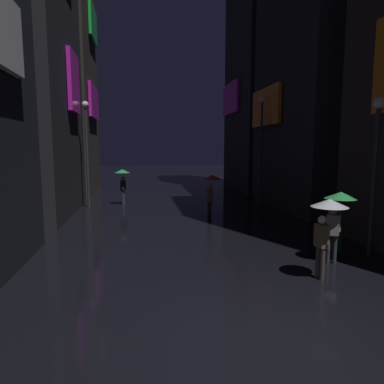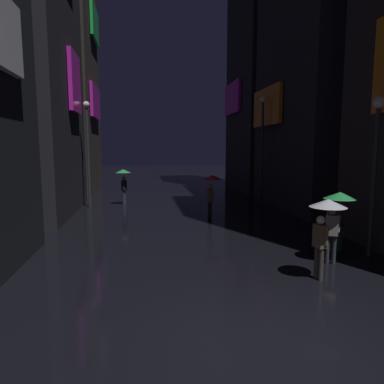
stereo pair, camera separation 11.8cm
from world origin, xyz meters
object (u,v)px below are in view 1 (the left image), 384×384
pedestrian_near_crossing_green (122,177)px  pedestrian_midstreet_centre_clear (327,216)px  streetlamp_left_far (87,143)px  streetlamp_right_near (376,156)px  pedestrian_far_right_green (338,207)px  pedestrian_foreground_left_red (211,185)px  trash_bin (336,236)px  streetlamp_right_far (261,139)px

pedestrian_near_crossing_green → pedestrian_midstreet_centre_clear: (5.60, -12.66, 0.00)m
pedestrian_midstreet_centre_clear → streetlamp_left_far: (-7.47, 12.06, 1.99)m
streetlamp_right_near → pedestrian_far_right_green: bearing=-159.9°
pedestrian_foreground_left_red → pedestrian_near_crossing_green: 6.51m
pedestrian_foreground_left_red → pedestrian_midstreet_centre_clear: 7.88m
streetlamp_left_far → streetlamp_right_near: bearing=-45.9°
pedestrian_far_right_green → streetlamp_left_far: 13.95m
pedestrian_far_right_green → trash_bin: (0.80, 1.28, -1.20)m
pedestrian_far_right_green → streetlamp_left_far: size_ratio=0.36×
pedestrian_near_crossing_green → streetlamp_left_far: 2.80m
streetlamp_right_near → streetlamp_left_far: bearing=134.1°
streetlamp_right_near → pedestrian_midstreet_centre_clear: bearing=-145.7°
pedestrian_foreground_left_red → trash_bin: bearing=-59.5°
pedestrian_near_crossing_green → streetlamp_right_near: size_ratio=0.43×
streetlamp_left_far → pedestrian_near_crossing_green: bearing=17.9°
pedestrian_far_right_green → streetlamp_right_near: bearing=20.1°
pedestrian_foreground_left_red → streetlamp_right_near: 7.30m
pedestrian_foreground_left_red → pedestrian_midstreet_centre_clear: same height
trash_bin → pedestrian_far_right_green: bearing=-121.9°
pedestrian_midstreet_centre_clear → pedestrian_far_right_green: bearing=48.8°
pedestrian_foreground_left_red → streetlamp_right_far: (3.83, 3.94, 2.22)m
pedestrian_near_crossing_green → pedestrian_far_right_green: bearing=-60.0°
pedestrian_far_right_green → streetlamp_left_far: (-8.50, 10.88, 1.99)m
pedestrian_near_crossing_green → pedestrian_far_right_green: size_ratio=1.00×
pedestrian_foreground_left_red → trash_bin: size_ratio=2.28×
pedestrian_near_crossing_green → streetlamp_right_near: (8.13, -10.94, 1.44)m
streetlamp_left_far → trash_bin: bearing=-45.9°
pedestrian_foreground_left_red → streetlamp_right_far: bearing=45.8°
pedestrian_midstreet_centre_clear → streetlamp_right_near: size_ratio=0.43×
pedestrian_midstreet_centre_clear → streetlamp_left_far: bearing=121.8°
pedestrian_near_crossing_green → streetlamp_right_near: bearing=-53.4°
streetlamp_left_far → streetlamp_right_far: 10.01m
pedestrian_near_crossing_green → trash_bin: size_ratio=2.28×
pedestrian_near_crossing_green → trash_bin: 12.68m
pedestrian_far_right_green → streetlamp_right_far: streetlamp_right_far is taller
pedestrian_near_crossing_green → streetlamp_right_far: streetlamp_right_far is taller
streetlamp_left_far → trash_bin: 13.74m
streetlamp_right_far → trash_bin: (-0.70, -9.26, -3.42)m
pedestrian_near_crossing_green → streetlamp_left_far: bearing=-162.1°
pedestrian_midstreet_centre_clear → streetlamp_right_far: bearing=77.8°
streetlamp_right_near → pedestrian_foreground_left_red: bearing=122.3°
pedestrian_far_right_green → pedestrian_midstreet_centre_clear: 1.57m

